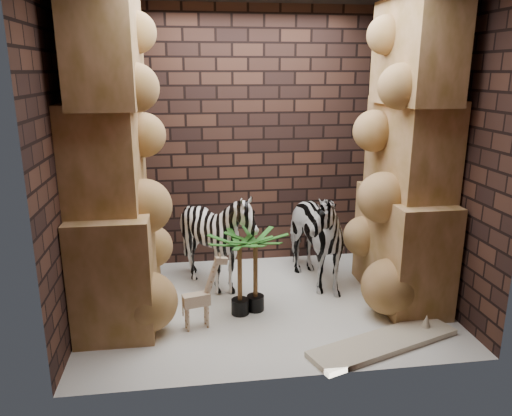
{
  "coord_description": "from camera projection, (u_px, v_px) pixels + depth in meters",
  "views": [
    {
      "loc": [
        -0.72,
        -4.47,
        2.29
      ],
      "look_at": [
        -0.07,
        0.15,
        0.97
      ],
      "focal_mm": 34.47,
      "sensor_mm": 36.0,
      "label": 1
    }
  ],
  "objects": [
    {
      "name": "palm_front",
      "position": [
        255.0,
        272.0,
        4.75
      ],
      "size": [
        0.36,
        0.36,
        0.8
      ],
      "primitive_type": null,
      "color": "#144C11",
      "rests_on": "floor"
    },
    {
      "name": "wall_left",
      "position": [
        70.0,
        162.0,
        4.34
      ],
      "size": [
        0.0,
        3.0,
        3.0
      ],
      "primitive_type": "plane",
      "rotation": [
        1.57,
        0.0,
        1.57
      ],
      "color": "black",
      "rests_on": "ground"
    },
    {
      "name": "wall_back",
      "position": [
        248.0,
        140.0,
        5.77
      ],
      "size": [
        3.5,
        0.0,
        3.5
      ],
      "primitive_type": "plane",
      "rotation": [
        1.57,
        0.0,
        0.0
      ],
      "color": "black",
      "rests_on": "ground"
    },
    {
      "name": "rock_pillar_left",
      "position": [
        111.0,
        161.0,
        4.38
      ],
      "size": [
        0.68,
        1.3,
        3.0
      ],
      "primitive_type": null,
      "color": "tan",
      "rests_on": "floor"
    },
    {
      "name": "floor",
      "position": [
        265.0,
        304.0,
        4.98
      ],
      "size": [
        3.5,
        3.5,
        0.0
      ],
      "primitive_type": "plane",
      "color": "white",
      "rests_on": "ground"
    },
    {
      "name": "palm_back",
      "position": [
        240.0,
        275.0,
        4.67
      ],
      "size": [
        0.36,
        0.36,
        0.81
      ],
      "primitive_type": null,
      "color": "#144C11",
      "rests_on": "floor"
    },
    {
      "name": "zebra_right",
      "position": [
        308.0,
        226.0,
        5.29
      ],
      "size": [
        0.84,
        1.23,
        1.33
      ],
      "primitive_type": "imported",
      "rotation": [
        0.0,
        0.0,
        0.22
      ],
      "color": "white",
      "rests_on": "floor"
    },
    {
      "name": "rock_pillar_right",
      "position": [
        410.0,
        154.0,
        4.77
      ],
      "size": [
        0.58,
        1.25,
        3.0
      ],
      "primitive_type": null,
      "color": "tan",
      "rests_on": "floor"
    },
    {
      "name": "wall_front",
      "position": [
        294.0,
        188.0,
        3.38
      ],
      "size": [
        3.5,
        0.0,
        3.5
      ],
      "primitive_type": "plane",
      "rotation": [
        -1.57,
        0.0,
        0.0
      ],
      "color": "black",
      "rests_on": "ground"
    },
    {
      "name": "surfboard",
      "position": [
        384.0,
        343.0,
        4.22
      ],
      "size": [
        1.44,
        0.8,
        0.05
      ],
      "primitive_type": "cube",
      "rotation": [
        0.0,
        0.0,
        0.34
      ],
      "color": "beige",
      "rests_on": "floor"
    },
    {
      "name": "wall_right",
      "position": [
        441.0,
        153.0,
        4.81
      ],
      "size": [
        0.0,
        3.0,
        3.0
      ],
      "primitive_type": "plane",
      "rotation": [
        1.57,
        0.0,
        -1.57
      ],
      "color": "black",
      "rests_on": "ground"
    },
    {
      "name": "zebra_left",
      "position": [
        217.0,
        244.0,
        5.18
      ],
      "size": [
        1.1,
        1.28,
        1.03
      ],
      "primitive_type": "imported",
      "rotation": [
        0.0,
        0.0,
        -0.18
      ],
      "color": "white",
      "rests_on": "floor"
    },
    {
      "name": "giraffe_toy",
      "position": [
        196.0,
        292.0,
        4.43
      ],
      "size": [
        0.39,
        0.21,
        0.71
      ],
      "primitive_type": null,
      "rotation": [
        0.0,
        0.0,
        0.25
      ],
      "color": "beige",
      "rests_on": "floor"
    }
  ]
}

